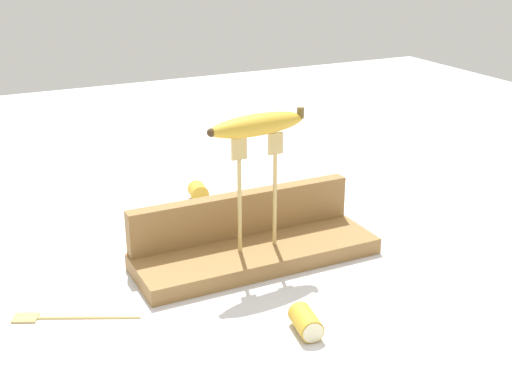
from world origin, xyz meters
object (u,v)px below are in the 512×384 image
at_px(fork_fallen_near, 59,317).
at_px(banana_chunk_far, 198,192).
at_px(banana_chunk_near, 306,322).
at_px(banana_raised_center, 257,125).
at_px(fork_stand_center, 257,183).

relative_size(fork_fallen_near, banana_chunk_far, 3.66).
height_order(fork_fallen_near, banana_chunk_near, banana_chunk_near).
distance_m(banana_raised_center, fork_fallen_near, 0.42).
distance_m(fork_stand_center, banana_raised_center, 0.10).
relative_size(fork_fallen_near, banana_chunk_near, 2.76).
bearing_deg(banana_chunk_near, banana_chunk_far, 84.77).
bearing_deg(banana_chunk_far, banana_raised_center, -92.76).
height_order(fork_stand_center, banana_chunk_near, fork_stand_center).
relative_size(fork_stand_center, banana_chunk_far, 4.12).
height_order(banana_raised_center, fork_fallen_near, banana_raised_center).
height_order(banana_chunk_near, banana_chunk_far, banana_chunk_far).
bearing_deg(banana_chunk_far, fork_stand_center, -92.75).
bearing_deg(fork_fallen_near, fork_stand_center, 5.69).
distance_m(fork_fallen_near, banana_chunk_far, 0.50).
bearing_deg(banana_chunk_far, banana_chunk_near, -95.23).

